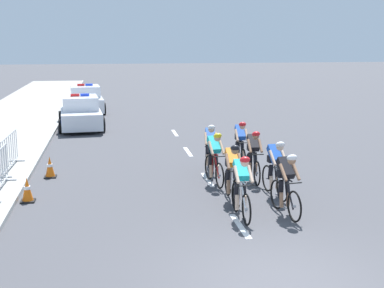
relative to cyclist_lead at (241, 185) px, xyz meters
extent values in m
plane|color=#424247|center=(-0.14, -3.42, -0.79)|extent=(160.00, 160.00, 0.00)
cube|color=#9E9E99|center=(-5.42, 10.58, -0.72)|extent=(0.16, 60.00, 0.13)
cube|color=white|center=(-0.14, -0.52, -0.78)|extent=(0.14, 1.60, 0.01)
cube|color=white|center=(-0.14, 3.48, -0.78)|extent=(0.14, 1.60, 0.01)
cube|color=white|center=(-0.14, 7.48, -0.78)|extent=(0.14, 1.60, 0.01)
cube|color=white|center=(-0.14, 11.48, -0.78)|extent=(0.14, 1.60, 0.01)
torus|color=black|center=(0.01, -0.48, -0.42)|extent=(0.05, 0.72, 0.72)
cylinder|color=#99999E|center=(0.01, -0.48, -0.42)|extent=(0.06, 0.06, 0.06)
torus|color=black|center=(-0.01, 0.52, -0.42)|extent=(0.05, 0.72, 0.72)
cylinder|color=#99999E|center=(-0.01, 0.52, -0.42)|extent=(0.06, 0.06, 0.06)
cylinder|color=white|center=(0.00, -0.03, 0.11)|extent=(0.04, 0.55, 0.04)
cylinder|color=white|center=(0.00, -0.20, -0.21)|extent=(0.05, 0.48, 0.63)
cylinder|color=white|center=(0.00, 0.17, -0.19)|extent=(0.04, 0.04, 0.65)
cylinder|color=black|center=(0.00, -0.38, 0.09)|extent=(0.42, 0.03, 0.03)
cube|color=black|center=(0.00, 0.17, 0.15)|extent=(0.10, 0.22, 0.05)
cube|color=#19B2B7|center=(0.00, 0.05, 0.35)|extent=(0.29, 0.55, 0.45)
cube|color=black|center=(0.00, 0.16, 0.19)|extent=(0.28, 0.20, 0.18)
cylinder|color=black|center=(0.09, 0.11, -0.15)|extent=(0.11, 0.22, 0.40)
cylinder|color=beige|center=(0.09, 0.03, -0.41)|extent=(0.09, 0.15, 0.36)
cylinder|color=black|center=(-0.09, 0.11, -0.15)|extent=(0.11, 0.17, 0.40)
cylinder|color=beige|center=(-0.09, 0.03, -0.41)|extent=(0.09, 0.12, 0.36)
cylinder|color=beige|center=(0.16, -0.17, 0.30)|extent=(0.08, 0.40, 0.35)
cylinder|color=beige|center=(-0.16, -0.17, 0.30)|extent=(0.08, 0.40, 0.35)
sphere|color=beige|center=(0.00, -0.25, 0.59)|extent=(0.19, 0.19, 0.19)
ellipsoid|color=red|center=(0.00, -0.26, 0.66)|extent=(0.23, 0.32, 0.24)
torus|color=black|center=(1.13, -0.44, -0.42)|extent=(0.12, 0.72, 0.72)
cylinder|color=#99999E|center=(1.13, -0.44, -0.42)|extent=(0.07, 0.07, 0.06)
torus|color=black|center=(1.03, 0.56, -0.42)|extent=(0.12, 0.72, 0.72)
cylinder|color=#99999E|center=(1.03, 0.56, -0.42)|extent=(0.07, 0.07, 0.06)
cylinder|color=black|center=(1.08, 0.01, 0.11)|extent=(0.09, 0.55, 0.04)
cylinder|color=black|center=(1.10, -0.16, -0.21)|extent=(0.09, 0.48, 0.63)
cylinder|color=black|center=(1.06, 0.21, -0.19)|extent=(0.04, 0.04, 0.65)
cylinder|color=black|center=(1.12, -0.34, 0.09)|extent=(0.42, 0.07, 0.03)
cube|color=black|center=(1.06, 0.21, 0.15)|extent=(0.12, 0.23, 0.05)
cube|color=black|center=(1.08, 0.09, 0.35)|extent=(0.33, 0.56, 0.47)
cube|color=black|center=(1.07, 0.20, 0.19)|extent=(0.30, 0.23, 0.18)
cylinder|color=black|center=(1.16, 0.16, -0.15)|extent=(0.13, 0.23, 0.40)
cylinder|color=#9E7051|center=(1.17, 0.08, -0.41)|extent=(0.11, 0.16, 0.36)
cylinder|color=black|center=(0.98, 0.14, -0.15)|extent=(0.13, 0.18, 0.40)
cylinder|color=#9E7051|center=(0.99, 0.06, -0.41)|extent=(0.10, 0.13, 0.36)
cylinder|color=#9E7051|center=(1.26, -0.11, 0.30)|extent=(0.12, 0.41, 0.35)
cylinder|color=#9E7051|center=(0.94, -0.14, 0.30)|extent=(0.12, 0.41, 0.35)
sphere|color=#9E7051|center=(1.11, -0.21, 0.59)|extent=(0.19, 0.19, 0.19)
ellipsoid|color=white|center=(1.11, -0.22, 0.66)|extent=(0.26, 0.34, 0.24)
torus|color=black|center=(0.08, 0.83, -0.42)|extent=(0.05, 0.72, 0.72)
cylinder|color=#99999E|center=(0.08, 0.83, -0.42)|extent=(0.06, 0.06, 0.06)
torus|color=black|center=(0.09, 1.83, -0.42)|extent=(0.05, 0.72, 0.72)
cylinder|color=#99999E|center=(0.09, 1.83, -0.42)|extent=(0.06, 0.06, 0.06)
cylinder|color=silver|center=(0.09, 1.28, 0.11)|extent=(0.04, 0.55, 0.04)
cylinder|color=silver|center=(0.09, 1.10, -0.21)|extent=(0.05, 0.48, 0.63)
cylinder|color=silver|center=(0.09, 1.48, -0.19)|extent=(0.04, 0.04, 0.65)
cylinder|color=black|center=(0.08, 0.93, 0.09)|extent=(0.42, 0.03, 0.03)
cube|color=black|center=(0.09, 1.48, 0.15)|extent=(0.10, 0.22, 0.05)
cube|color=orange|center=(0.09, 1.35, 0.35)|extent=(0.29, 0.56, 0.44)
cube|color=black|center=(0.09, 1.47, 0.19)|extent=(0.28, 0.20, 0.18)
cylinder|color=black|center=(0.18, 1.42, -0.15)|extent=(0.11, 0.22, 0.40)
cylinder|color=#9E7051|center=(0.18, 1.34, -0.41)|extent=(0.09, 0.15, 0.36)
cylinder|color=black|center=(0.00, 1.42, -0.15)|extent=(0.11, 0.17, 0.40)
cylinder|color=#9E7051|center=(0.00, 1.34, -0.41)|extent=(0.09, 0.12, 0.36)
cylinder|color=#9E7051|center=(0.25, 1.14, 0.30)|extent=(0.08, 0.40, 0.35)
cylinder|color=#9E7051|center=(-0.07, 1.14, 0.30)|extent=(0.08, 0.40, 0.35)
sphere|color=#9E7051|center=(0.09, 1.05, 0.59)|extent=(0.19, 0.19, 0.19)
ellipsoid|color=black|center=(0.09, 1.04, 0.66)|extent=(0.23, 0.32, 0.24)
torus|color=black|center=(1.34, 1.07, -0.42)|extent=(0.11, 0.72, 0.72)
cylinder|color=#99999E|center=(1.34, 1.07, -0.42)|extent=(0.07, 0.07, 0.06)
torus|color=black|center=(1.25, 2.07, -0.42)|extent=(0.11, 0.72, 0.72)
cylinder|color=#99999E|center=(1.25, 2.07, -0.42)|extent=(0.07, 0.07, 0.06)
cylinder|color=white|center=(1.30, 1.52, 0.11)|extent=(0.09, 0.55, 0.04)
cylinder|color=white|center=(1.32, 1.35, -0.21)|extent=(0.09, 0.48, 0.63)
cylinder|color=white|center=(1.28, 1.72, -0.19)|extent=(0.04, 0.04, 0.65)
cylinder|color=black|center=(1.33, 1.17, 0.09)|extent=(0.42, 0.07, 0.03)
cube|color=black|center=(1.28, 1.72, 0.15)|extent=(0.12, 0.23, 0.05)
cube|color=blue|center=(1.29, 1.59, 0.35)|extent=(0.33, 0.57, 0.46)
cube|color=black|center=(1.28, 1.71, 0.19)|extent=(0.30, 0.23, 0.18)
cylinder|color=black|center=(1.38, 1.67, -0.15)|extent=(0.13, 0.23, 0.40)
cylinder|color=beige|center=(1.38, 1.59, -0.41)|extent=(0.10, 0.16, 0.36)
cylinder|color=black|center=(1.20, 1.65, -0.15)|extent=(0.13, 0.18, 0.40)
cylinder|color=beige|center=(1.20, 1.57, -0.41)|extent=(0.10, 0.13, 0.36)
cylinder|color=beige|center=(1.47, 1.40, 0.30)|extent=(0.11, 0.41, 0.35)
cylinder|color=beige|center=(1.15, 1.37, 0.30)|extent=(0.11, 0.41, 0.35)
sphere|color=beige|center=(1.32, 1.30, 0.59)|extent=(0.19, 0.19, 0.19)
ellipsoid|color=white|center=(1.32, 1.29, 0.66)|extent=(0.26, 0.33, 0.24)
torus|color=black|center=(0.02, 2.54, -0.42)|extent=(0.13, 0.72, 0.72)
cylinder|color=#99999E|center=(0.02, 2.54, -0.42)|extent=(0.07, 0.07, 0.06)
torus|color=black|center=(-0.10, 3.53, -0.42)|extent=(0.13, 0.72, 0.72)
cylinder|color=#99999E|center=(-0.10, 3.53, -0.42)|extent=(0.07, 0.07, 0.06)
cylinder|color=#B21919|center=(-0.04, 2.98, 0.11)|extent=(0.10, 0.55, 0.04)
cylinder|color=#B21919|center=(-0.01, 2.81, -0.21)|extent=(0.10, 0.48, 0.63)
cylinder|color=#B21919|center=(-0.06, 3.18, -0.19)|extent=(0.04, 0.04, 0.65)
cylinder|color=black|center=(0.01, 2.64, 0.09)|extent=(0.42, 0.08, 0.03)
cube|color=black|center=(-0.06, 3.18, 0.15)|extent=(0.13, 0.23, 0.05)
cube|color=#19B2B7|center=(-0.04, 3.06, 0.35)|extent=(0.34, 0.57, 0.46)
cube|color=black|center=(-0.06, 3.17, 0.19)|extent=(0.30, 0.23, 0.18)
cylinder|color=black|center=(0.04, 3.13, -0.15)|extent=(0.14, 0.23, 0.40)
cylinder|color=tan|center=(0.05, 3.05, -0.41)|extent=(0.11, 0.16, 0.36)
cylinder|color=black|center=(-0.14, 3.11, -0.15)|extent=(0.13, 0.18, 0.40)
cylinder|color=tan|center=(-0.13, 3.03, -0.41)|extent=(0.10, 0.13, 0.36)
cylinder|color=tan|center=(0.14, 2.86, 0.30)|extent=(0.12, 0.41, 0.35)
cylinder|color=tan|center=(-0.18, 2.83, 0.30)|extent=(0.12, 0.41, 0.35)
sphere|color=tan|center=(-0.01, 2.76, 0.59)|extent=(0.19, 0.19, 0.19)
ellipsoid|color=yellow|center=(-0.01, 2.75, 0.66)|extent=(0.27, 0.34, 0.24)
torus|color=black|center=(1.11, 2.64, -0.42)|extent=(0.06, 0.72, 0.72)
cylinder|color=#99999E|center=(1.11, 2.64, -0.42)|extent=(0.06, 0.06, 0.06)
torus|color=black|center=(1.14, 3.64, -0.42)|extent=(0.06, 0.72, 0.72)
cylinder|color=#99999E|center=(1.14, 3.64, -0.42)|extent=(0.06, 0.06, 0.06)
cylinder|color=black|center=(1.13, 3.09, 0.11)|extent=(0.05, 0.55, 0.04)
cylinder|color=black|center=(1.12, 2.91, -0.21)|extent=(0.05, 0.48, 0.63)
cylinder|color=black|center=(1.13, 3.29, -0.19)|extent=(0.04, 0.04, 0.65)
cylinder|color=black|center=(1.12, 2.74, 0.09)|extent=(0.42, 0.04, 0.03)
cube|color=black|center=(1.13, 3.29, 0.15)|extent=(0.11, 0.22, 0.05)
cube|color=black|center=(1.13, 3.16, 0.35)|extent=(0.29, 0.55, 0.46)
cube|color=black|center=(1.13, 3.28, 0.19)|extent=(0.29, 0.21, 0.18)
cylinder|color=black|center=(1.22, 3.23, -0.15)|extent=(0.12, 0.23, 0.40)
cylinder|color=#9E7051|center=(1.22, 3.15, -0.41)|extent=(0.09, 0.16, 0.36)
cylinder|color=black|center=(1.04, 3.23, -0.15)|extent=(0.11, 0.17, 0.40)
cylinder|color=#9E7051|center=(1.04, 3.15, -0.41)|extent=(0.09, 0.12, 0.36)
cylinder|color=#9E7051|center=(1.28, 2.94, 0.30)|extent=(0.09, 0.40, 0.35)
cylinder|color=#9E7051|center=(0.96, 2.95, 0.30)|extent=(0.09, 0.40, 0.35)
sphere|color=#9E7051|center=(1.12, 2.86, 0.59)|extent=(0.19, 0.19, 0.19)
ellipsoid|color=red|center=(1.12, 2.85, 0.66)|extent=(0.24, 0.32, 0.24)
torus|color=black|center=(0.07, 3.94, -0.42)|extent=(0.11, 0.72, 0.72)
cylinder|color=#99999E|center=(0.07, 3.94, -0.42)|extent=(0.07, 0.07, 0.06)
torus|color=black|center=(0.16, 4.94, -0.42)|extent=(0.11, 0.72, 0.72)
cylinder|color=#99999E|center=(0.16, 4.94, -0.42)|extent=(0.07, 0.07, 0.06)
cylinder|color=black|center=(0.11, 4.39, 0.11)|extent=(0.09, 0.55, 0.04)
cylinder|color=black|center=(0.09, 4.22, -0.21)|extent=(0.08, 0.48, 0.63)
cylinder|color=black|center=(0.13, 4.59, -0.19)|extent=(0.04, 0.04, 0.65)
cylinder|color=black|center=(0.08, 4.04, 0.09)|extent=(0.42, 0.07, 0.03)
cube|color=black|center=(0.13, 4.59, 0.15)|extent=(0.12, 0.23, 0.05)
cube|color=blue|center=(0.12, 4.46, 0.35)|extent=(0.33, 0.57, 0.45)
cube|color=black|center=(0.13, 4.58, 0.19)|extent=(0.30, 0.23, 0.18)
cylinder|color=black|center=(0.21, 4.52, -0.15)|extent=(0.13, 0.23, 0.40)
cylinder|color=tan|center=(0.20, 4.44, -0.41)|extent=(0.10, 0.16, 0.36)
cylinder|color=black|center=(0.03, 4.54, -0.15)|extent=(0.13, 0.18, 0.40)
cylinder|color=tan|center=(0.03, 4.46, -0.41)|extent=(0.10, 0.13, 0.36)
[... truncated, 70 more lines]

